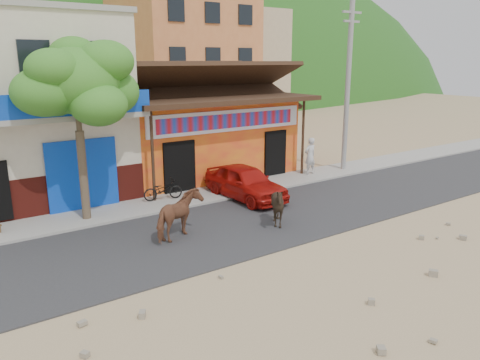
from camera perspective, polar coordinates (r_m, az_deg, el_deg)
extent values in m
plane|color=#9E825B|center=(14.23, 7.52, -7.87)|extent=(120.00, 120.00, 0.00)
cube|color=#28282B|center=(16.03, 1.49, -5.07)|extent=(60.00, 5.00, 0.04)
cube|color=gray|center=(18.81, -4.85, -2.01)|extent=(60.00, 2.00, 0.12)
cube|color=orange|center=(22.78, -5.66, 5.38)|extent=(8.00, 6.00, 3.60)
cube|color=beige|center=(20.03, -24.99, 7.76)|extent=(7.00, 6.00, 7.00)
cube|color=#CC723F|center=(38.15, -7.04, 15.33)|extent=(9.00, 9.00, 12.00)
cube|color=tan|center=(47.95, -0.69, 14.05)|extent=(8.00, 8.00, 10.00)
cylinder|color=gray|center=(23.27, 13.00, 11.02)|extent=(0.24, 0.24, 8.00)
imported|color=brown|center=(14.41, -7.43, -4.31)|extent=(1.90, 1.51, 1.46)
imported|color=black|center=(15.39, 4.66, -3.18)|extent=(1.46, 1.36, 1.37)
imported|color=#AB110C|center=(18.36, 0.65, -0.24)|extent=(1.75, 4.01, 1.35)
imported|color=black|center=(18.24, -9.38, -1.18)|extent=(1.58, 0.78, 0.79)
imported|color=silver|center=(22.22, 8.53, 2.91)|extent=(0.65, 0.44, 1.73)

